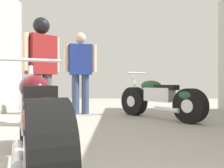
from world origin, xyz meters
TOP-DOWN VIEW (x-y plane):
  - ground_plane at (0.00, 3.06)m, footprint 14.71×14.71m
  - motorcycle_maroon_cruiser at (-0.67, 1.84)m, footprint 1.02×1.95m
  - motorcycle_black_naked at (0.78, 4.63)m, footprint 1.43×1.59m
  - mechanic_in_blue at (-0.85, 5.32)m, footprint 0.72×0.36m
  - mechanic_with_helmet at (-1.28, 3.92)m, footprint 0.52×0.60m

SIDE VIEW (x-z plane):
  - ground_plane at x=0.00m, z-range 0.00..0.00m
  - motorcycle_black_naked at x=0.78m, z-range -0.08..0.83m
  - motorcycle_maroon_cruiser at x=-0.67m, z-range -0.08..0.87m
  - mechanic_in_blue at x=-0.85m, z-range 0.12..1.90m
  - mechanic_with_helmet at x=-1.28m, z-range 0.17..1.93m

